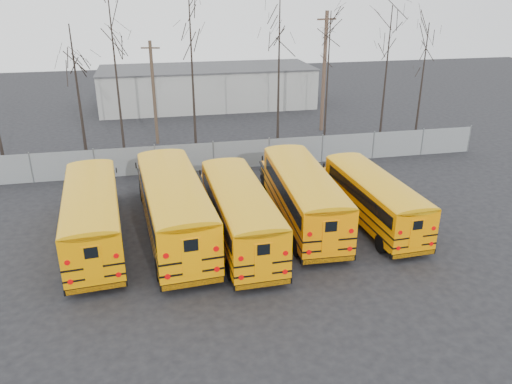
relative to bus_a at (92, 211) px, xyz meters
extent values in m
plane|color=black|center=(7.24, -2.37, -1.81)|extent=(120.00, 120.00, 0.00)
cube|color=gray|center=(7.24, 9.63, -0.81)|extent=(40.00, 0.04, 2.00)
cube|color=#9D9D99|center=(9.24, 29.63, 0.19)|extent=(22.00, 8.00, 4.00)
cylinder|color=black|center=(-0.83, -3.59, -1.31)|extent=(0.36, 1.02, 1.00)
cylinder|color=black|center=(1.42, -3.40, -1.31)|extent=(0.36, 1.02, 1.00)
cylinder|color=black|center=(-1.53, 4.77, -1.31)|extent=(0.36, 1.02, 1.00)
cylinder|color=black|center=(0.72, 4.96, -1.31)|extent=(0.36, 1.02, 1.00)
cube|color=orange|center=(0.02, -0.26, -0.14)|extent=(3.27, 9.47, 2.35)
cube|color=orange|center=(-0.44, 5.21, -0.81)|extent=(2.38, 1.88, 1.00)
cube|color=black|center=(0.04, -0.46, 0.38)|extent=(3.22, 8.47, 0.70)
cube|color=black|center=(-0.05, 0.59, -0.86)|extent=(3.44, 11.18, 0.09)
cube|color=black|center=(-0.05, 0.59, -0.37)|extent=(3.44, 11.18, 0.09)
cube|color=black|center=(0.40, -4.79, -1.36)|extent=(2.57, 0.43, 0.28)
cube|color=black|center=(-0.51, 6.01, -1.36)|extent=(2.41, 0.40, 0.26)
cube|color=orange|center=(0.41, -4.90, -0.17)|extent=(0.75, 0.10, 1.55)
cylinder|color=#B20505|center=(-0.53, -4.99, -0.86)|extent=(0.22, 0.06, 0.22)
cylinder|color=#B20505|center=(1.36, -4.83, -0.86)|extent=(0.22, 0.06, 0.22)
cylinder|color=#B20505|center=(-0.53, -4.99, 0.03)|extent=(0.22, 0.06, 0.22)
cylinder|color=#B20505|center=(1.36, -4.83, 0.03)|extent=(0.22, 0.06, 0.22)
cylinder|color=black|center=(3.04, -4.02, -1.27)|extent=(0.39, 1.11, 1.09)
cylinder|color=black|center=(5.49, -3.83, -1.27)|extent=(0.39, 1.11, 1.09)
cylinder|color=black|center=(2.33, 5.08, -1.27)|extent=(0.39, 1.11, 1.09)
cylinder|color=black|center=(4.78, 5.27, -1.27)|extent=(0.39, 1.11, 1.09)
cube|color=#FF9900|center=(3.99, -0.41, 0.01)|extent=(3.49, 10.29, 2.55)
cube|color=#FF9900|center=(3.53, 5.55, -0.73)|extent=(2.58, 2.03, 1.09)
cube|color=black|center=(4.01, -0.62, 0.58)|extent=(3.45, 9.21, 0.76)
cube|color=black|center=(3.92, 0.51, -0.78)|extent=(3.66, 12.15, 0.10)
cube|color=black|center=(3.92, 0.51, -0.24)|extent=(3.66, 12.15, 0.10)
cube|color=black|center=(4.37, -5.34, -1.32)|extent=(2.79, 0.45, 0.30)
cube|color=black|center=(3.46, 6.42, -1.32)|extent=(2.62, 0.42, 0.28)
cube|color=#FF9900|center=(4.38, -5.46, -0.02)|extent=(0.82, 0.11, 1.68)
cylinder|color=#B20505|center=(3.35, -5.55, -0.78)|extent=(0.24, 0.06, 0.24)
cylinder|color=#B20505|center=(5.41, -5.39, -0.78)|extent=(0.24, 0.06, 0.24)
cylinder|color=#B20505|center=(3.35, -5.55, 0.20)|extent=(0.24, 0.06, 0.24)
cylinder|color=#B20505|center=(5.41, -5.39, 0.20)|extent=(0.24, 0.06, 0.24)
cylinder|color=black|center=(6.11, -4.69, -1.32)|extent=(0.30, 1.00, 0.99)
cylinder|color=black|center=(8.35, -4.63, -1.32)|extent=(0.30, 1.00, 0.99)
cylinder|color=black|center=(5.88, 3.64, -1.32)|extent=(0.30, 1.00, 0.99)
cylinder|color=black|center=(8.13, 3.70, -1.32)|extent=(0.30, 1.00, 0.99)
cube|color=orange|center=(7.14, -1.44, -0.15)|extent=(2.73, 9.29, 2.33)
cube|color=orange|center=(7.00, 4.02, -0.82)|extent=(2.28, 1.75, 0.99)
cube|color=black|center=(7.15, -1.63, 0.37)|extent=(2.74, 8.30, 0.69)
cube|color=black|center=(7.12, -0.59, -0.87)|extent=(2.80, 11.00, 0.09)
cube|color=black|center=(7.12, -0.59, -0.37)|extent=(2.80, 11.00, 0.09)
cube|color=black|center=(7.26, -5.95, -1.37)|extent=(2.55, 0.29, 0.28)
cube|color=black|center=(6.98, 4.82, -1.37)|extent=(2.39, 0.26, 0.26)
cube|color=orange|center=(7.26, -6.06, -0.18)|extent=(0.75, 0.06, 1.54)
cylinder|color=#B20505|center=(6.32, -6.09, -0.87)|extent=(0.22, 0.05, 0.22)
cylinder|color=#B20505|center=(8.21, -6.04, -0.87)|extent=(0.22, 0.05, 0.22)
cylinder|color=#B20505|center=(6.32, -6.09, 0.02)|extent=(0.22, 0.05, 0.22)
cylinder|color=#B20505|center=(8.21, -6.04, 0.02)|extent=(0.22, 0.05, 0.22)
cylinder|color=black|center=(9.56, -3.26, -1.31)|extent=(0.33, 1.02, 1.01)
cylinder|color=black|center=(11.85, -3.35, -1.31)|extent=(0.33, 1.02, 1.01)
cylinder|color=black|center=(9.91, 5.25, -1.31)|extent=(0.33, 1.02, 1.01)
cylinder|color=black|center=(12.20, 5.15, -1.31)|extent=(0.33, 1.02, 1.01)
cube|color=#FE8800|center=(10.84, -0.01, -0.12)|extent=(2.92, 9.52, 2.38)
cube|color=#FE8800|center=(11.07, 5.56, -0.80)|extent=(2.35, 1.82, 1.01)
cube|color=black|center=(10.83, -0.22, 0.42)|extent=(2.92, 8.51, 0.71)
cube|color=black|center=(10.88, 0.85, -0.85)|extent=(3.03, 11.27, 0.09)
cube|color=black|center=(10.88, 0.85, -0.34)|extent=(3.03, 11.27, 0.09)
cube|color=black|center=(10.65, -4.62, -1.36)|extent=(2.60, 0.33, 0.28)
cube|color=black|center=(11.10, 6.37, -1.36)|extent=(2.44, 0.30, 0.26)
cube|color=#FE8800|center=(10.64, -4.73, -0.14)|extent=(0.76, 0.07, 1.57)
cylinder|color=#B20505|center=(9.68, -4.70, -0.85)|extent=(0.22, 0.05, 0.22)
cylinder|color=#B20505|center=(11.61, -4.78, -0.85)|extent=(0.22, 0.05, 0.22)
cylinder|color=#B20505|center=(9.68, -4.70, 0.06)|extent=(0.22, 0.05, 0.22)
cylinder|color=#B20505|center=(11.61, -4.78, 0.06)|extent=(0.22, 0.05, 0.22)
cylinder|color=black|center=(13.68, -3.75, -1.36)|extent=(0.29, 0.91, 0.90)
cylinder|color=black|center=(15.72, -3.66, -1.36)|extent=(0.29, 0.91, 0.90)
cylinder|color=black|center=(13.34, 3.83, -1.36)|extent=(0.29, 0.91, 0.90)
cylinder|color=black|center=(15.38, 3.92, -1.36)|extent=(0.29, 0.91, 0.90)
cube|color=orange|center=(14.57, -0.78, -0.30)|extent=(2.63, 8.49, 2.12)
cube|color=orange|center=(14.34, 4.19, -0.91)|extent=(2.10, 1.62, 0.90)
cube|color=black|center=(14.57, -0.96, 0.17)|extent=(2.63, 7.59, 0.63)
cube|color=black|center=(14.53, -0.01, -0.96)|extent=(2.73, 10.05, 0.08)
cube|color=black|center=(14.53, -0.01, -0.50)|extent=(2.73, 10.05, 0.08)
cube|color=black|center=(14.75, -4.88, -1.41)|extent=(2.32, 0.30, 0.25)
cube|color=black|center=(14.31, 4.91, -1.41)|extent=(2.17, 0.28, 0.23)
cube|color=orange|center=(14.75, -4.98, -0.32)|extent=(0.68, 0.07, 1.40)
cylinder|color=#B20505|center=(13.90, -5.03, -0.96)|extent=(0.20, 0.04, 0.20)
cylinder|color=#B20505|center=(15.61, -4.95, -0.96)|extent=(0.20, 0.04, 0.20)
cylinder|color=#B20505|center=(13.90, -5.03, -0.14)|extent=(0.20, 0.04, 0.20)
cylinder|color=#B20505|center=(15.61, -4.95, -0.14)|extent=(0.20, 0.04, 0.20)
cylinder|color=#473628|center=(3.53, 16.83, 2.27)|extent=(0.25, 0.25, 8.16)
cube|color=#473628|center=(3.53, 16.83, 5.80)|extent=(1.44, 0.42, 0.11)
cylinder|color=#4F3A2C|center=(18.04, 17.93, 3.25)|extent=(0.32, 0.32, 10.13)
cube|color=#4F3A2C|center=(18.04, 17.93, 7.64)|extent=(1.78, 0.56, 0.14)
cone|color=black|center=(-2.00, 15.54, 2.96)|extent=(0.26, 0.26, 9.55)
cone|color=black|center=(1.12, 11.61, 4.19)|extent=(0.26, 0.26, 12.00)
cone|color=black|center=(6.22, 11.70, 4.05)|extent=(0.26, 0.26, 11.73)
cone|color=black|center=(12.77, 13.16, 3.83)|extent=(0.26, 0.26, 11.29)
cone|color=black|center=(16.96, 14.06, 3.34)|extent=(0.26, 0.26, 10.31)
cone|color=black|center=(21.23, 12.74, 3.53)|extent=(0.26, 0.26, 10.69)
cone|color=black|center=(24.38, 12.74, 2.91)|extent=(0.26, 0.26, 9.44)
camera|label=1|loc=(3.26, -23.44, 10.30)|focal=35.00mm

